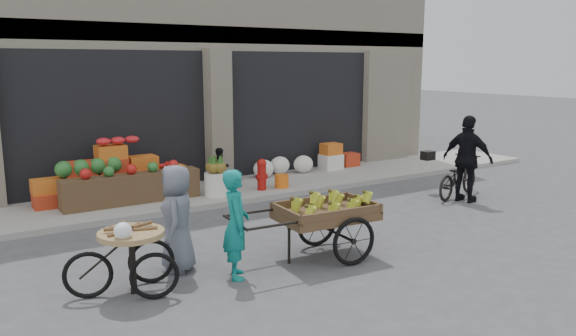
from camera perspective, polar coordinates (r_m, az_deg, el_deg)
ground at (r=9.70m, az=6.24°, el=-7.08°), size 80.00×80.00×0.00m
sidewalk at (r=13.00m, az=-5.23°, el=-2.20°), size 18.00×2.20×0.12m
building at (r=16.27m, az=-12.05°, el=11.93°), size 14.00×6.45×7.00m
fruit_display at (r=12.22m, az=-16.25°, el=-0.49°), size 3.10×1.12×1.24m
pineapple_bin at (r=12.17m, az=-7.28°, el=-1.64°), size 0.52×0.52×0.50m
fire_hydrant at (r=12.61m, az=-2.69°, el=-0.52°), size 0.22×0.22×0.71m
orange_bucket at (r=12.87m, az=-0.64°, el=-1.34°), size 0.32×0.32×0.30m
right_bay_goods at (r=14.79m, az=2.65°, el=0.77°), size 3.35×0.60×0.70m
seated_person at (r=12.83m, az=-6.86°, el=-0.02°), size 0.51×0.43×0.93m
banana_cart at (r=8.53m, az=3.57°, el=-4.28°), size 2.53×1.19×1.03m
vendor_woman at (r=7.77m, az=-5.31°, el=-5.69°), size 0.55×0.65×1.53m
tricycle_cart at (r=7.53m, az=-15.62°, el=-8.17°), size 1.46×1.04×0.95m
vendor_grey at (r=8.14m, az=-11.20°, el=-5.04°), size 0.78×0.90×1.54m
bicycle at (r=13.00m, az=16.86°, el=-0.87°), size 1.81×1.03×0.90m
cyclist at (r=12.51m, az=17.78°, el=0.87°), size 0.73×1.17×1.86m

